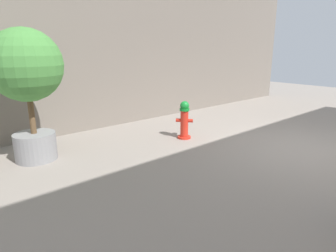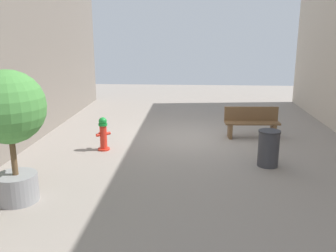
% 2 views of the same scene
% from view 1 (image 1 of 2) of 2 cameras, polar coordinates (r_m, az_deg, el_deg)
% --- Properties ---
extents(ground_plane, '(23.40, 23.40, 0.00)m').
position_cam_1_polar(ground_plane, '(7.13, 25.78, -4.41)').
color(ground_plane, gray).
extents(fire_hydrant, '(0.38, 0.38, 0.94)m').
position_cam_1_polar(fire_hydrant, '(7.21, 3.21, 1.22)').
color(fire_hydrant, red).
rests_on(fire_hydrant, ground_plane).
extents(planter_tree, '(1.37, 1.37, 2.56)m').
position_cam_1_polar(planter_tree, '(6.18, -25.78, 8.85)').
color(planter_tree, gray).
rests_on(planter_tree, ground_plane).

